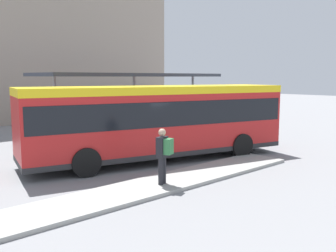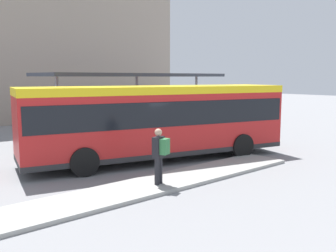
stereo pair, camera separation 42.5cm
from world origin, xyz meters
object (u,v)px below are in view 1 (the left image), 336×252
Objects in this scene: pedestrian_waiting at (163,153)px; bicycle_black at (223,126)px; bicycle_white at (207,124)px; bicycle_yellow at (214,125)px; city_bus at (158,117)px; bicycle_red at (237,127)px; potted_planter_near_shelter at (186,129)px.

bicycle_black is at bearing -81.52° from pedestrian_waiting.
bicycle_white is (0.21, 1.58, 0.01)m from bicycle_black.
bicycle_white reaches higher than bicycle_black.
bicycle_yellow is at bearing -78.65° from pedestrian_waiting.
bicycle_white is at bearing 44.24° from city_bus.
bicycle_white is at bearing -3.62° from bicycle_red.
bicycle_yellow is at bearing 40.62° from city_bus.
city_bus is at bearing -74.83° from bicycle_black.
potted_planter_near_shelter is at bearing -71.99° from pedestrian_waiting.
bicycle_red is 1.40× the size of potted_planter_near_shelter.
city_bus is at bearing -61.07° from pedestrian_waiting.
bicycle_black is 0.97× the size of bicycle_white.
bicycle_white is 4.98m from potted_planter_near_shelter.
bicycle_red is at bearing 7.77° from bicycle_white.
pedestrian_waiting is at bearing -139.51° from potted_planter_near_shelter.
city_bus is 9.57m from bicycle_yellow.
city_bus is 9.44× the size of potted_planter_near_shelter.
potted_planter_near_shelter is at bearing 45.92° from city_bus.
city_bus is 6.75× the size of bicycle_red.
potted_planter_near_shelter reaches higher than bicycle_white.
city_bus is at bearing -148.24° from potted_planter_near_shelter.
potted_planter_near_shelter is (4.27, 2.64, -1.18)m from city_bus.
bicycle_black is (10.94, 6.56, -0.79)m from pedestrian_waiting.
bicycle_black is 4.24m from potted_planter_near_shelter.
city_bus is 9.34m from bicycle_red.
city_bus reaches higher than potted_planter_near_shelter.
potted_planter_near_shelter is (-4.58, 0.01, 0.27)m from bicycle_red.
city_bus is 6.87× the size of bicycle_white.
pedestrian_waiting is 12.78m from bicycle_black.
pedestrian_waiting is at bearing 108.39° from bicycle_red.
city_bus reaches higher than bicycle_black.
bicycle_black is at bearing 10.59° from potted_planter_near_shelter.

